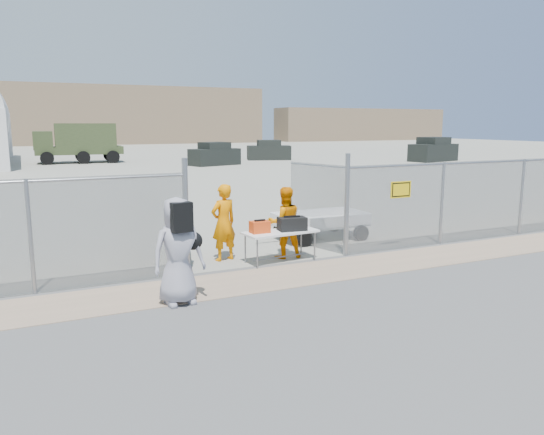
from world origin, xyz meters
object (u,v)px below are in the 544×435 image
security_worker_left (224,223)px  utility_trailer (320,225)px  security_worker_right (284,223)px  folding_table (280,246)px  visitor (178,251)px

security_worker_left → utility_trailer: (3.28, 1.12, -0.52)m
security_worker_right → utility_trailer: (1.86, 1.48, -0.47)m
folding_table → security_worker_right: security_worker_right is taller
visitor → utility_trailer: (5.05, 3.63, -0.57)m
security_worker_right → visitor: (-3.19, -2.15, 0.11)m
security_worker_left → folding_table: bearing=134.8°
folding_table → security_worker_right: bearing=45.1°
folding_table → visitor: bearing=-153.0°
folding_table → visitor: 3.50m
folding_table → security_worker_left: size_ratio=0.95×
folding_table → visitor: (-2.92, -1.84, 0.60)m
security_worker_left → security_worker_right: size_ratio=1.06×
security_worker_right → visitor: visitor is taller
security_worker_right → folding_table: bearing=59.7°
security_worker_right → utility_trailer: bearing=-132.1°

